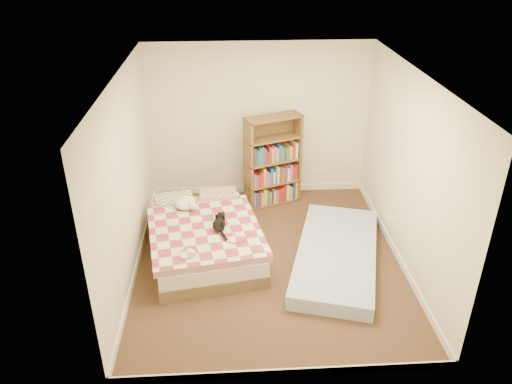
{
  "coord_description": "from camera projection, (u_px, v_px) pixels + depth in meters",
  "views": [
    {
      "loc": [
        -0.51,
        -5.51,
        3.95
      ],
      "look_at": [
        -0.15,
        0.3,
        0.88
      ],
      "focal_mm": 35.0,
      "sensor_mm": 36.0,
      "label": 1
    }
  ],
  "objects": [
    {
      "name": "bed",
      "position": [
        204.0,
        236.0,
        6.81
      ],
      "size": [
        1.69,
        2.16,
        0.52
      ],
      "rotation": [
        0.0,
        0.0,
        0.17
      ],
      "color": "brown",
      "rests_on": "room"
    },
    {
      "name": "bookshelf",
      "position": [
        273.0,
        171.0,
        7.92
      ],
      "size": [
        0.98,
        0.6,
        1.47
      ],
      "rotation": [
        0.0,
        0.0,
        0.37
      ],
      "color": "#55361D",
      "rests_on": "room"
    },
    {
      "name": "black_cat",
      "position": [
        220.0,
        223.0,
        6.56
      ],
      "size": [
        0.21,
        0.58,
        0.13
      ],
      "rotation": [
        0.0,
        0.0,
        -0.12
      ],
      "color": "black",
      "rests_on": "bed"
    },
    {
      "name": "room",
      "position": [
        270.0,
        180.0,
        6.17
      ],
      "size": [
        3.51,
        4.01,
        2.51
      ],
      "color": "#432D1C",
      "rests_on": "ground"
    },
    {
      "name": "white_dog",
      "position": [
        186.0,
        203.0,
        6.99
      ],
      "size": [
        0.33,
        0.34,
        0.16
      ],
      "rotation": [
        0.0,
        0.0,
        0.03
      ],
      "color": "white",
      "rests_on": "bed"
    },
    {
      "name": "floor_mattress",
      "position": [
        336.0,
        255.0,
        6.65
      ],
      "size": [
        1.59,
        2.44,
        0.2
      ],
      "primitive_type": "cube",
      "rotation": [
        0.0,
        0.0,
        -0.28
      ],
      "color": "#7594C3",
      "rests_on": "room"
    }
  ]
}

